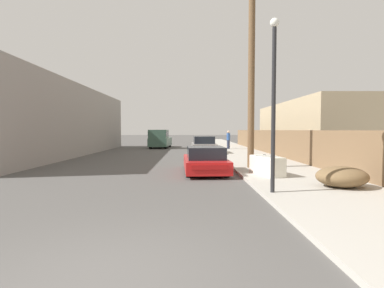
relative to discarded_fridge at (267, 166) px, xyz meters
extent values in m
plane|color=#4F4C49|center=(-4.21, -8.23, -0.50)|extent=(220.00, 220.00, 0.00)
cube|color=#ADA89E|center=(1.09, 15.27, -0.44)|extent=(4.20, 63.00, 0.12)
cube|color=silver|center=(0.00, 0.00, -0.01)|extent=(1.10, 1.83, 0.72)
cube|color=white|center=(0.00, 0.00, 0.36)|extent=(1.06, 1.76, 0.03)
cube|color=#333335|center=(0.04, 0.56, 0.39)|extent=(0.08, 0.20, 0.02)
cube|color=gray|center=(-0.07, 0.27, 0.38)|extent=(0.68, 0.25, 0.01)
cube|color=gray|center=(0.07, -0.25, 0.38)|extent=(0.68, 0.25, 0.01)
cube|color=red|center=(-2.39, 1.53, -0.09)|extent=(1.97, 4.22, 0.52)
cube|color=black|center=(-2.38, 1.16, 0.43)|extent=(1.63, 2.05, 0.52)
cube|color=#B21414|center=(-2.31, -0.56, 0.00)|extent=(1.41, 0.08, 0.18)
cylinder|color=black|center=(-3.23, 2.79, -0.17)|extent=(0.23, 0.67, 0.66)
cylinder|color=black|center=(-1.66, 2.85, -0.17)|extent=(0.23, 0.67, 0.66)
cylinder|color=black|center=(-3.13, 0.21, -0.17)|extent=(0.23, 0.67, 0.66)
cylinder|color=black|center=(-1.56, 0.27, -0.17)|extent=(0.23, 0.67, 0.66)
cube|color=gray|center=(-1.96, 11.78, 0.01)|extent=(1.89, 4.12, 0.72)
cube|color=black|center=(-1.96, 11.61, 0.65)|extent=(1.60, 2.32, 0.56)
cube|color=#B21414|center=(-1.92, 9.72, 0.13)|extent=(1.41, 0.06, 0.25)
cylinder|color=black|center=(-2.77, 13.03, -0.18)|extent=(0.21, 0.64, 0.64)
cylinder|color=black|center=(-1.21, 13.06, -0.18)|extent=(0.21, 0.64, 0.64)
cylinder|color=black|center=(-2.71, 10.49, -0.18)|extent=(0.21, 0.64, 0.64)
cylinder|color=black|center=(-1.15, 10.53, -0.18)|extent=(0.21, 0.64, 0.64)
cube|color=#385647|center=(-6.20, 20.47, 0.14)|extent=(2.13, 5.34, 0.85)
cube|color=#385647|center=(-6.26, 19.02, 1.00)|extent=(1.90, 2.44, 0.87)
cube|color=black|center=(-6.26, 19.02, 1.02)|extent=(1.94, 2.40, 0.48)
cylinder|color=black|center=(-5.46, 18.80, -0.07)|extent=(0.29, 0.85, 0.84)
cylinder|color=black|center=(-7.06, 18.87, -0.07)|extent=(0.29, 0.85, 0.84)
cylinder|color=black|center=(-5.33, 22.07, -0.07)|extent=(0.29, 0.85, 0.84)
cylinder|color=black|center=(-6.93, 22.13, -0.07)|extent=(0.29, 0.85, 0.84)
cylinder|color=brown|center=(-0.15, 2.42, 4.27)|extent=(0.31, 0.31, 9.29)
cylinder|color=#232326|center=(-0.69, -3.30, 1.96)|extent=(0.12, 0.12, 4.68)
sphere|color=white|center=(-0.69, -3.30, 4.43)|extent=(0.26, 0.26, 0.26)
ellipsoid|color=brown|center=(1.71, -2.54, -0.05)|extent=(1.59, 1.39, 0.65)
cube|color=brown|center=(3.04, 8.82, 0.51)|extent=(0.08, 33.79, 1.78)
cube|color=gray|center=(-14.41, 11.20, 2.11)|extent=(7.00, 22.52, 5.22)
cube|color=tan|center=(7.76, 13.70, 1.62)|extent=(6.00, 15.40, 4.23)
cylinder|color=#282D42|center=(0.62, 16.51, 0.04)|extent=(0.28, 0.28, 0.83)
cylinder|color=#2D5193|center=(0.62, 16.51, 0.78)|extent=(0.34, 0.34, 0.66)
sphere|color=#DBB293|center=(0.62, 16.51, 1.23)|extent=(0.25, 0.25, 0.25)
camera|label=1|loc=(-3.09, -11.83, 1.42)|focal=28.00mm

